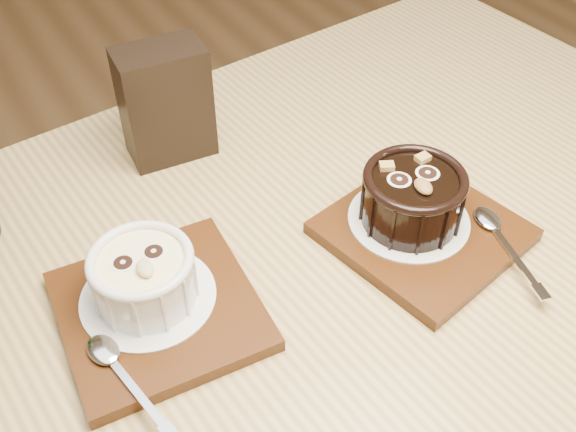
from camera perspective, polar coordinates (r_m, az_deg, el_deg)
name	(u,v)px	position (r m, az deg, el deg)	size (l,w,h in m)	color
ground	(274,424)	(1.45, -1.21, -17.22)	(5.00, 5.00, 0.00)	brown
table	(311,336)	(0.75, 1.95, -10.14)	(1.27, 0.91, 0.75)	olive
tray_left	(159,311)	(0.66, -10.85, -7.87)	(0.18, 0.18, 0.01)	#45220B
doily_left	(148,297)	(0.66, -11.75, -6.69)	(0.13, 0.13, 0.00)	white
ramekin_white	(143,275)	(0.64, -12.14, -4.90)	(0.10, 0.10, 0.06)	white
spoon_left	(124,375)	(0.61, -13.73, -12.98)	(0.03, 0.13, 0.01)	white
tray_right	(422,231)	(0.73, 11.29, -1.29)	(0.18, 0.18, 0.01)	#45220B
doily_right	(409,219)	(0.73, 10.18, -0.26)	(0.13, 0.13, 0.00)	white
ramekin_dark	(413,195)	(0.71, 10.52, 1.73)	(0.11, 0.11, 0.06)	black
spoon_right	(504,241)	(0.73, 17.83, -2.01)	(0.03, 0.13, 0.01)	white
condiment_stand	(165,103)	(0.81, -10.33, 9.37)	(0.10, 0.06, 0.14)	black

